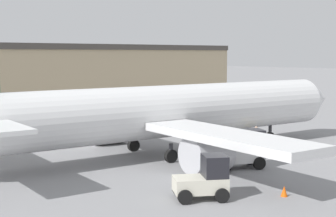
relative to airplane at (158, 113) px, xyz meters
name	(u,v)px	position (x,y,z in m)	size (l,w,h in m)	color
ground_plane	(168,154)	(0.86, -0.13, -3.07)	(400.00, 400.00, 0.00)	gray
airplane	(158,113)	(0.00, 0.00, 0.00)	(36.30, 28.87, 10.17)	silver
ground_crew_worker	(256,137)	(7.49, -3.01, -2.16)	(0.37, 0.37, 1.70)	#1E2338
baggage_tug	(242,151)	(1.34, -6.56, -1.96)	(3.54, 3.00, 2.45)	silver
pushback_tug	(205,179)	(-5.65, -9.69, -2.07)	(3.16, 2.97, 2.23)	beige
safety_cone_near	(284,191)	(-2.36, -12.21, -2.80)	(0.36, 0.36, 0.55)	#EF590F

